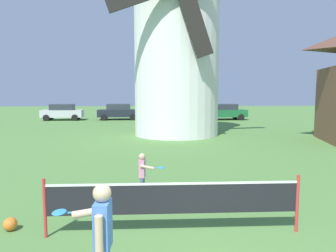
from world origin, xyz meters
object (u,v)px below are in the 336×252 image
stray_ball (10,224)px  parked_car_blue (175,112)px  parked_car_black (119,112)px  windmill (177,35)px  parked_car_green (224,112)px  player_near (101,235)px  parked_car_silver (62,112)px  tennis_net (174,199)px  player_far (143,172)px

stray_ball → parked_car_blue: bearing=78.5°
parked_car_black → windmill: bearing=-67.2°
parked_car_green → windmill: bearing=-117.1°
player_near → parked_car_green: (7.72, 26.63, -0.05)m
parked_car_silver → parked_car_black: bearing=2.8°
windmill → tennis_net: 15.10m
tennis_net → windmill: bearing=85.3°
tennis_net → parked_car_green: 25.72m
windmill → player_near: (-2.19, -15.81, -5.33)m
stray_ball → parked_car_green: parked_car_green is taller
player_near → player_far: player_near is taller
parked_car_blue → windmill: bearing=-94.0°
tennis_net → stray_ball: (-3.12, 0.32, -0.55)m
parked_car_silver → parked_car_green: (15.76, -0.38, 0.00)m
stray_ball → parked_car_green: size_ratio=0.06×
player_far → parked_car_green: bearing=72.1°
tennis_net → stray_ball: tennis_net is taller
parked_car_silver → parked_car_blue: same height
player_near → parked_car_silver: size_ratio=0.38×
stray_ball → parked_car_green: (9.80, 24.51, 0.68)m
player_far → player_near: bearing=-95.9°
player_near → parked_car_blue: (2.96, 26.92, -0.05)m
parked_car_black → parked_car_blue: (5.59, -0.35, -0.00)m
player_far → parked_car_silver: bearing=110.2°
windmill → player_far: (-1.77, -11.83, -5.55)m
stray_ball → parked_car_black: parked_car_black is taller
tennis_net → stray_ball: bearing=174.1°
tennis_net → parked_car_black: parked_car_black is taller
windmill → parked_car_green: bearing=62.9°
stray_ball → parked_car_blue: size_ratio=0.06×
parked_car_silver → tennis_net: bearing=-70.2°
stray_ball → parked_car_green: bearing=68.2°
parked_car_silver → parked_car_green: bearing=-1.4°
parked_car_blue → tennis_net: bearing=-94.4°
player_near → player_far: (0.41, 3.98, -0.22)m
player_far → stray_ball: size_ratio=4.32×
parked_car_black → parked_car_silver: bearing=-177.2°
player_far → parked_car_green: parked_car_green is taller
player_far → parked_car_blue: 23.08m
player_near → tennis_net: bearing=60.0°
player_far → parked_car_silver: parked_car_silver is taller
player_near → parked_car_green: parked_car_green is taller
windmill → parked_car_silver: size_ratio=3.14×
windmill → player_near: bearing=-97.9°
windmill → player_near: 16.82m
parked_car_silver → parked_car_blue: bearing=-0.5°
parked_car_silver → parked_car_blue: size_ratio=0.97×
windmill → parked_car_black: 13.54m
windmill → player_far: 13.19m
parked_car_blue → parked_car_green: same height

